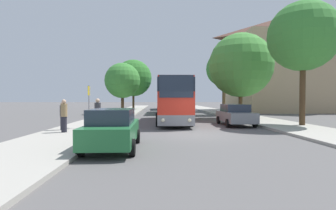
% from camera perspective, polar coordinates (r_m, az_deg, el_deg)
% --- Properties ---
extents(ground_plane, '(300.00, 300.00, 0.00)m').
position_cam_1_polar(ground_plane, '(15.04, 6.50, -6.40)').
color(ground_plane, '#565454').
rests_on(ground_plane, ground).
extents(sidewalk_left, '(4.00, 120.00, 0.15)m').
position_cam_1_polar(sidewalk_left, '(15.59, -20.00, -5.91)').
color(sidewalk_left, '#A39E93').
rests_on(sidewalk_left, ground_plane).
extents(sidewalk_right, '(4.00, 120.00, 0.15)m').
position_cam_1_polar(sidewalk_right, '(17.51, 29.88, -5.22)').
color(sidewalk_right, '#A39E93').
rests_on(sidewalk_right, ground_plane).
extents(building_right_background, '(19.78, 14.02, 15.94)m').
position_cam_1_polar(building_right_background, '(47.77, 26.26, 8.36)').
color(building_right_background, tan).
rests_on(building_right_background, ground_plane).
extents(bus_front, '(2.87, 12.04, 3.57)m').
position_cam_1_polar(bus_front, '(22.64, 1.02, 1.04)').
color(bus_front, gray).
rests_on(bus_front, ground_plane).
extents(bus_middle, '(2.91, 11.06, 3.34)m').
position_cam_1_polar(bus_middle, '(36.86, -0.11, 0.97)').
color(bus_middle, '#238942').
rests_on(bus_middle, ground_plane).
extents(bus_rear, '(3.00, 10.92, 3.41)m').
position_cam_1_polar(bus_rear, '(50.12, -0.42, 1.11)').
color(bus_rear, silver).
rests_on(bus_rear, ground_plane).
extents(parked_car_left_curb, '(2.04, 4.55, 1.62)m').
position_cam_1_polar(parked_car_left_curb, '(10.77, -11.95, -5.03)').
color(parked_car_left_curb, '#236B38').
rests_on(parked_car_left_curb, ground_plane).
extents(parked_car_right_near, '(2.17, 4.63, 1.61)m').
position_cam_1_polar(parked_car_right_near, '(20.54, 14.44, -2.03)').
color(parked_car_right_near, slate).
rests_on(parked_car_right_near, ground_plane).
extents(bus_stop_sign, '(0.08, 0.45, 2.74)m').
position_cam_1_polar(bus_stop_sign, '(17.72, -16.82, 0.71)').
color(bus_stop_sign, gray).
rests_on(bus_stop_sign, sidewalk_left).
extents(pedestrian_waiting_near, '(0.36, 0.36, 1.84)m').
position_cam_1_polar(pedestrian_waiting_near, '(15.78, -21.70, -2.15)').
color(pedestrian_waiting_near, '#23232D').
rests_on(pedestrian_waiting_near, sidewalk_left).
extents(pedestrian_waiting_far, '(0.36, 0.36, 1.70)m').
position_cam_1_polar(pedestrian_waiting_far, '(17.05, -21.89, -2.17)').
color(pedestrian_waiting_far, '#23232D').
rests_on(pedestrian_waiting_far, sidewalk_left).
extents(pedestrian_walking_back, '(0.36, 0.36, 1.90)m').
position_cam_1_polar(pedestrian_walking_back, '(15.79, -15.06, -1.99)').
color(pedestrian_walking_back, '#23232D').
rests_on(pedestrian_walking_back, sidewalk_left).
extents(tree_left_near, '(6.78, 6.78, 9.13)m').
position_cam_1_polar(tree_left_near, '(49.12, -7.56, 5.84)').
color(tree_left_near, '#47331E').
rests_on(tree_left_near, sidewalk_left).
extents(tree_left_far, '(4.71, 4.71, 6.68)m').
position_cam_1_polar(tree_left_far, '(35.59, -9.89, 5.25)').
color(tree_left_far, '#47331E').
rests_on(tree_left_far, sidewalk_left).
extents(tree_right_near, '(4.42, 4.42, 7.82)m').
position_cam_1_polar(tree_right_near, '(33.58, 12.09, 7.66)').
color(tree_right_near, brown).
rests_on(tree_right_near, sidewalk_right).
extents(tree_right_mid, '(6.38, 6.38, 8.42)m').
position_cam_1_polar(tree_right_mid, '(27.43, 15.55, 8.32)').
color(tree_right_mid, '#513D23').
rests_on(tree_right_mid, sidewalk_right).
extents(tree_right_far, '(4.93, 4.93, 8.80)m').
position_cam_1_polar(tree_right_far, '(21.50, 27.34, 13.10)').
color(tree_right_far, '#47331E').
rests_on(tree_right_far, sidewalk_right).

